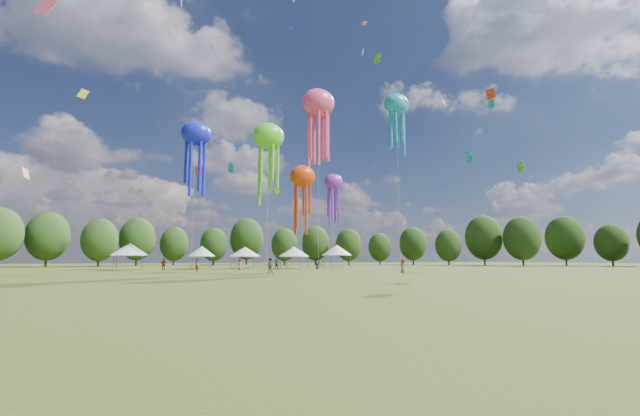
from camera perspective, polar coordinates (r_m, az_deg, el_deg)
name	(u,v)px	position (r m, az deg, el deg)	size (l,w,h in m)	color
ground	(493,293)	(22.78, 23.36, -11.03)	(300.00, 300.00, 0.00)	#384416
spectator_near	(270,266)	(49.93, -7.12, -8.12)	(0.88, 0.68, 1.80)	gray
spectators_far	(280,264)	(64.62, -5.69, -7.95)	(29.34, 24.15, 1.81)	gray
festival_tents	(253,251)	(72.11, -9.56, -6.02)	(41.80, 10.29, 4.43)	#47474C
show_kites	(314,135)	(62.97, -0.90, 10.36)	(39.69, 22.61, 32.07)	#63E826
small_kites	(299,78)	(65.83, -2.97, 17.98)	(77.83, 61.00, 44.49)	#63E826
treeline	(235,234)	(80.04, -11.94, -3.62)	(201.57, 95.24, 13.43)	#38281C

